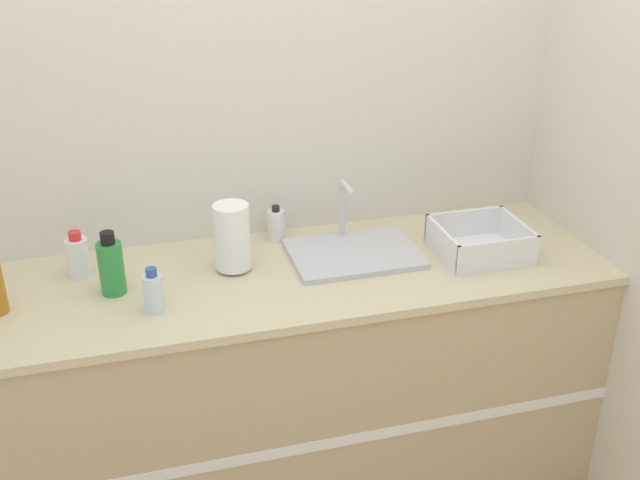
# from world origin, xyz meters

# --- Properties ---
(wall_back) EXTENTS (4.58, 0.06, 2.60)m
(wall_back) POSITION_xyz_m (0.00, 0.70, 1.30)
(wall_back) COLOR beige
(wall_back) RESTS_ON ground_plane
(wall_right) EXTENTS (0.06, 2.67, 2.60)m
(wall_right) POSITION_xyz_m (1.12, 0.34, 1.30)
(wall_right) COLOR beige
(wall_right) RESTS_ON ground_plane
(counter_cabinet) EXTENTS (2.21, 0.70, 0.93)m
(counter_cabinet) POSITION_xyz_m (0.00, 0.34, 0.47)
(counter_cabinet) COLOR tan
(counter_cabinet) RESTS_ON ground_plane
(sink) EXTENTS (0.45, 0.33, 0.24)m
(sink) POSITION_xyz_m (0.24, 0.39, 0.95)
(sink) COLOR silver
(sink) RESTS_ON counter_cabinet
(paper_towel_roll) EXTENTS (0.12, 0.12, 0.24)m
(paper_towel_roll) POSITION_xyz_m (-0.18, 0.40, 1.05)
(paper_towel_roll) COLOR #4C4C51
(paper_towel_roll) RESTS_ON counter_cabinet
(dish_rack) EXTENTS (0.30, 0.28, 0.11)m
(dish_rack) POSITION_xyz_m (0.68, 0.28, 0.97)
(dish_rack) COLOR white
(dish_rack) RESTS_ON counter_cabinet
(bottle_green) EXTENTS (0.08, 0.08, 0.21)m
(bottle_green) POSITION_xyz_m (-0.58, 0.34, 1.03)
(bottle_green) COLOR #2D8C3D
(bottle_green) RESTS_ON counter_cabinet
(bottle_white_spray) EXTENTS (0.07, 0.07, 0.16)m
(bottle_white_spray) POSITION_xyz_m (-0.69, 0.49, 1.00)
(bottle_white_spray) COLOR white
(bottle_white_spray) RESTS_ON counter_cabinet
(bottle_clear) EXTENTS (0.06, 0.06, 0.15)m
(bottle_clear) POSITION_xyz_m (-0.46, 0.19, 1.00)
(bottle_clear) COLOR silver
(bottle_clear) RESTS_ON counter_cabinet
(soap_dispenser) EXTENTS (0.06, 0.06, 0.14)m
(soap_dispenser) POSITION_xyz_m (0.01, 0.59, 0.99)
(soap_dispenser) COLOR silver
(soap_dispenser) RESTS_ON counter_cabinet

